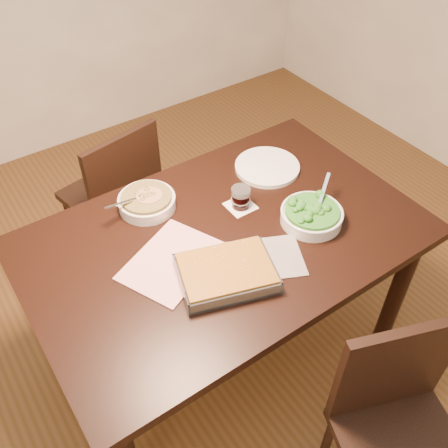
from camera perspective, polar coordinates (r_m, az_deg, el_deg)
name	(u,v)px	position (r m, az deg, el deg)	size (l,w,h in m)	color
ground	(225,349)	(2.37, 0.08, -14.13)	(4.00, 4.00, 0.00)	#4C3315
table	(225,253)	(1.84, 0.10, -3.30)	(1.40, 0.90, 0.75)	black
magazine_a	(172,261)	(1.69, -5.98, -4.23)	(0.33, 0.24, 0.01)	#C0374C
magazine_b	(263,259)	(1.70, 4.45, -4.00)	(0.27, 0.19, 0.00)	#212228
coaster	(240,206)	(1.89, 1.89, 2.07)	(0.10, 0.10, 0.00)	white
stew_bowl	(147,201)	(1.88, -8.81, 2.61)	(0.24, 0.22, 0.08)	silver
broccoli_bowl	(312,215)	(1.83, 9.99, 1.04)	(0.24, 0.23, 0.09)	silver
baking_dish	(226,273)	(1.62, 0.27, -5.60)	(0.36, 0.31, 0.05)	silver
wine_tumbler	(241,197)	(1.86, 1.92, 3.09)	(0.07, 0.07, 0.08)	black
dinner_plate	(267,167)	(2.07, 4.96, 6.51)	(0.26, 0.26, 0.02)	silver
chair_near	(398,422)	(1.79, 19.26, -20.55)	(0.49, 0.49, 0.82)	black
chair_far	(117,192)	(2.45, -12.17, 3.59)	(0.45, 0.45, 0.82)	black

